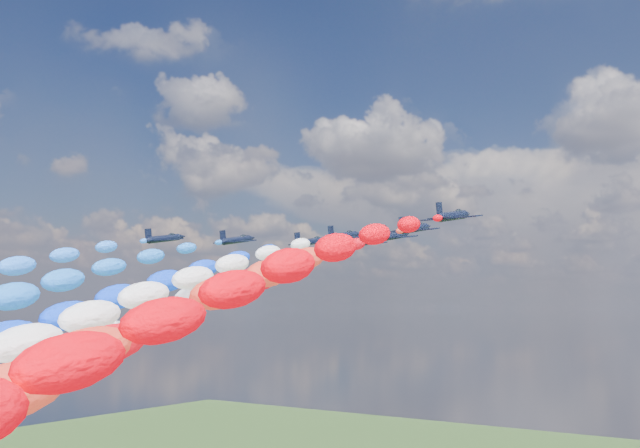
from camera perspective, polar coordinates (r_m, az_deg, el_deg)
The scene contains 14 objects.
jet_0 at distance 159.93m, azimuth -11.94°, elevation -1.11°, with size 9.71×13.02×2.87m, color black, non-canonical shape.
jet_1 at distance 160.81m, azimuth -6.46°, elevation -1.24°, with size 9.71×13.02×2.87m, color black, non-canonical shape.
jet_2 at distance 163.66m, azimuth -0.73°, elevation -1.37°, with size 9.71×13.02×2.87m, color black, non-canonical shape.
trail_2 at distance 115.31m, azimuth -20.72°, elevation -9.06°, with size 7.20×130.39×46.80m, color #0C3AE9, non-canonical shape.
jet_3 at distance 151.08m, azimuth 1.83°, elevation -0.94°, with size 9.71×13.02×2.87m, color black, non-canonical shape.
trail_3 at distance 101.04m, azimuth -19.57°, elevation -9.52°, with size 7.20×130.39×46.80m, color white, non-canonical shape.
jet_4 at distance 164.85m, azimuth 3.59°, elevation -1.40°, with size 9.71×13.02×2.87m, color black, non-canonical shape.
trail_4 at distance 112.44m, azimuth -14.56°, elevation -9.35°, with size 7.20×130.39×46.80m, color white, non-canonical shape.
jet_5 at distance 151.24m, azimuth 5.78°, elevation -0.91°, with size 9.71×13.02×2.87m, color black, non-canonical shape.
trail_5 at distance 97.57m, azimuth -13.82°, elevation -9.83°, with size 7.20×130.39×46.80m, color red, non-canonical shape.
jet_6 at distance 137.82m, azimuth 7.27°, elevation -0.34°, with size 9.71×13.02×2.87m, color black, non-canonical shape.
trail_6 at distance 83.65m, azimuth -14.62°, elevation -10.38°, with size 7.20×130.39×46.80m, color red, non-canonical shape.
jet_7 at distance 120.28m, azimuth 10.17°, elevation 0.61°, with size 9.71×13.02×2.87m, color black, non-canonical shape.
trail_7 at distance 64.90m, azimuth -15.47°, elevation -11.52°, with size 7.20×130.39×46.80m, color #F6010E, non-canonical shape.
Camera 1 is at (83.22, -116.02, 83.36)m, focal length 41.53 mm.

